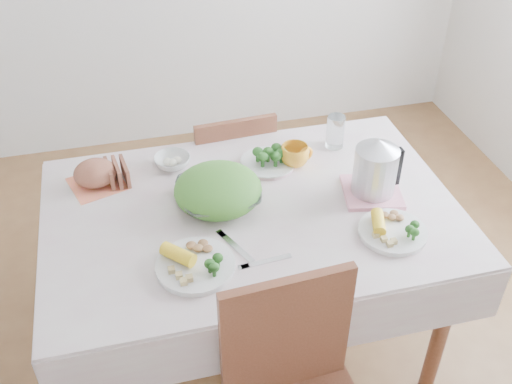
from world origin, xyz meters
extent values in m
plane|color=brown|center=(0.00, 0.00, 0.00)|extent=(3.60, 3.60, 0.00)
cube|color=brown|center=(0.00, 0.00, 0.38)|extent=(1.40, 0.90, 0.75)
cube|color=beige|center=(0.00, 0.00, 0.76)|extent=(1.50, 1.00, 0.01)
cube|color=brown|center=(0.04, 0.66, 0.47)|extent=(0.40, 0.40, 0.84)
imported|color=white|center=(-0.11, 0.06, 0.80)|extent=(0.32, 0.32, 0.07)
cylinder|color=white|center=(-0.25, -0.25, 0.77)|extent=(0.34, 0.34, 0.02)
cylinder|color=white|center=(0.44, -0.25, 0.77)|extent=(0.33, 0.33, 0.02)
cylinder|color=beige|center=(0.13, 0.25, 0.77)|extent=(0.26, 0.26, 0.02)
cube|color=#FF805A|center=(-0.54, 0.29, 0.76)|extent=(0.24, 0.24, 0.00)
ellipsoid|color=brown|center=(-0.54, 0.29, 0.82)|extent=(0.16, 0.15, 0.10)
imported|color=white|center=(-0.24, 0.34, 0.78)|extent=(0.15, 0.15, 0.05)
imported|color=#F7A427|center=(0.23, 0.23, 0.81)|extent=(0.14, 0.14, 0.09)
cylinder|color=white|center=(0.44, 0.32, 0.83)|extent=(0.07, 0.07, 0.14)
cube|color=pink|center=(0.46, -0.02, 0.77)|extent=(0.25, 0.25, 0.02)
cylinder|color=#B2B5BA|center=(0.46, -0.02, 0.88)|extent=(0.21, 0.21, 0.22)
cube|color=silver|center=(-0.10, -0.19, 0.76)|extent=(0.10, 0.18, 0.00)
cube|color=silver|center=(-0.02, -0.28, 0.76)|extent=(0.18, 0.03, 0.00)
camera|label=1|loc=(-0.40, -1.65, 2.14)|focal=42.00mm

